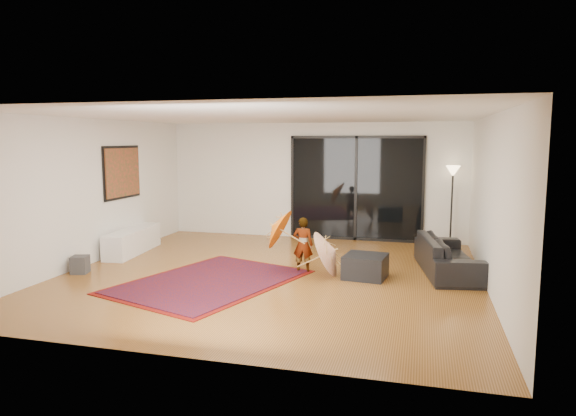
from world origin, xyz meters
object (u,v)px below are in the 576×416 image
(child, at_px, (303,245))
(media_console, at_px, (133,241))
(ottoman, at_px, (365,266))
(sofa, at_px, (448,255))

(child, bearing_deg, media_console, -12.25)
(ottoman, bearing_deg, media_console, 171.70)
(media_console, height_order, sofa, sofa)
(ottoman, distance_m, child, 1.15)
(sofa, distance_m, ottoman, 1.52)
(media_console, distance_m, child, 3.79)
(sofa, bearing_deg, media_console, 80.15)
(ottoman, xyz_separation_m, child, (-1.11, 0.12, 0.29))
(media_console, relative_size, child, 1.83)
(sofa, xyz_separation_m, child, (-2.47, -0.55, 0.17))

